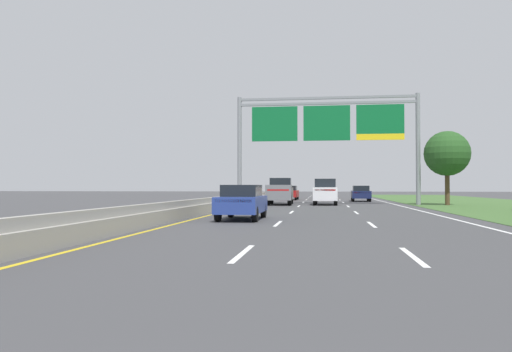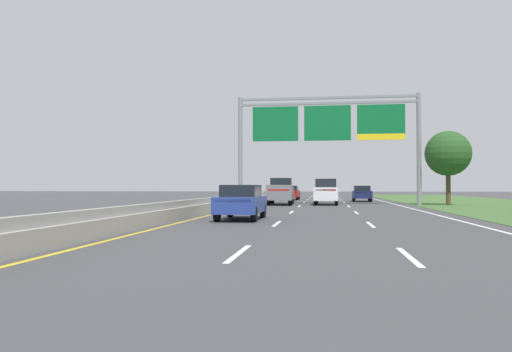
{
  "view_description": "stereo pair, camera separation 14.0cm",
  "coord_description": "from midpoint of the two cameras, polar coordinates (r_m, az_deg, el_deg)",
  "views": [
    {
      "loc": [
        -0.07,
        -0.57,
        1.5
      ],
      "look_at": [
        -3.96,
        28.62,
        2.12
      ],
      "focal_mm": 34.96,
      "sensor_mm": 36.0,
      "label": 1
    },
    {
      "loc": [
        0.07,
        -0.55,
        1.5
      ],
      "look_at": [
        -3.96,
        28.62,
        2.12
      ],
      "focal_mm": 34.96,
      "sensor_mm": 36.0,
      "label": 2
    }
  ],
  "objects": [
    {
      "name": "overhead_sign_gantry",
      "position": [
        41.93,
        7.99,
        5.56
      ],
      "size": [
        15.06,
        0.42,
        9.1
      ],
      "color": "gray",
      "rests_on": "ground"
    },
    {
      "name": "car_gold_centre_lane_suv",
      "position": [
        61.5,
        7.63,
        -1.56
      ],
      "size": [
        1.9,
        4.7,
        2.11
      ],
      "rotation": [
        0.0,
        0.0,
        1.57
      ],
      "color": "#A38438",
      "rests_on": "ground"
    },
    {
      "name": "lane_striping",
      "position": [
        35.13,
        7.61,
        -3.63
      ],
      "size": [
        11.96,
        106.0,
        0.01
      ],
      "color": "white",
      "rests_on": "ground"
    },
    {
      "name": "roadside_tree_far",
      "position": [
        42.41,
        20.93,
        2.4
      ],
      "size": [
        3.58,
        3.58,
        5.91
      ],
      "color": "#4C3823",
      "rests_on": "ground"
    },
    {
      "name": "car_navy_right_lane_sedan",
      "position": [
        51.1,
        11.82,
        -1.94
      ],
      "size": [
        1.93,
        4.44,
        1.57
      ],
      "rotation": [
        0.0,
        0.0,
        1.55
      ],
      "color": "#161E47",
      "rests_on": "ground"
    },
    {
      "name": "car_red_left_lane_sedan",
      "position": [
        55.63,
        3.78,
        -1.9
      ],
      "size": [
        1.91,
        4.44,
        1.57
      ],
      "rotation": [
        0.0,
        0.0,
        1.55
      ],
      "color": "maroon",
      "rests_on": "ground"
    },
    {
      "name": "car_white_centre_lane_suv",
      "position": [
        41.13,
        7.84,
        -1.75
      ],
      "size": [
        1.96,
        4.73,
        2.11
      ],
      "rotation": [
        0.0,
        0.0,
        1.56
      ],
      "color": "silver",
      "rests_on": "ground"
    },
    {
      "name": "pickup_truck_grey",
      "position": [
        41.04,
        2.68,
        -1.79
      ],
      "size": [
        2.14,
        5.45,
        2.2
      ],
      "rotation": [
        0.0,
        0.0,
        1.6
      ],
      "color": "slate",
      "rests_on": "ground"
    },
    {
      "name": "median_barrier_concrete",
      "position": [
        36.18,
        -2.92,
        -3.02
      ],
      "size": [
        0.6,
        110.0,
        0.85
      ],
      "color": "#99968E",
      "rests_on": "ground"
    },
    {
      "name": "car_blue_left_lane_sedan",
      "position": [
        22.65,
        -1.79,
        -2.93
      ],
      "size": [
        1.83,
        4.41,
        1.57
      ],
      "rotation": [
        0.0,
        0.0,
        1.57
      ],
      "color": "navy",
      "rests_on": "ground"
    },
    {
      "name": "ground_plane",
      "position": [
        35.59,
        7.61,
        -3.61
      ],
      "size": [
        220.0,
        220.0,
        0.0
      ],
      "primitive_type": "plane",
      "color": "#3D3D3F"
    }
  ]
}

